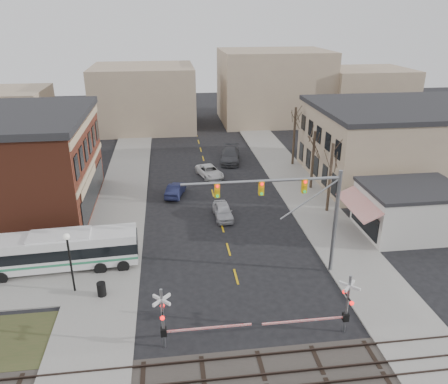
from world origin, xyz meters
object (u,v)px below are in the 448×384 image
Objects in this scene: car_b at (176,190)px; pedestrian_near at (127,254)px; trash_bin at (102,289)px; traffic_signal_mast at (296,202)px; street_lamp at (69,251)px; car_d at (230,155)px; rr_crossing_east at (340,306)px; car_a at (223,211)px; pedestrian_far at (106,237)px; rr_crossing_west at (170,319)px; transit_bus at (62,250)px; car_c at (210,172)px.

pedestrian_near reaches higher than car_b.
traffic_signal_mast is at bearing 4.54° from trash_bin.
street_lamp is 0.78× the size of car_d.
street_lamp reaches higher than rr_crossing_east.
pedestrian_far is (-10.19, -4.25, 0.26)m from car_a.
street_lamp is 3.41m from trash_bin.
pedestrian_far is at bearing -111.95° from car_d.
rr_crossing_west is 17.42m from car_a.
street_lamp is at bearing -140.40° from car_a.
pedestrian_far is at bearing 157.34° from traffic_signal_mast.
transit_bus is 11.44× the size of trash_bin.
trash_bin is at bearing 159.29° from rr_crossing_east.
traffic_signal_mast reaches higher than car_b.
car_d reaches higher than car_a.
pedestrian_near is (-12.09, 2.65, -4.75)m from traffic_signal_mast.
traffic_signal_mast is 18.65m from car_b.
car_c is at bearing -110.70° from car_d.
rr_crossing_east is 17.43m from car_a.
car_d is at bearing -44.31° from pedestrian_near.
car_b is (0.86, 22.50, -1.30)m from rr_crossing_west.
car_c is at bearing 61.75° from street_lamp.
transit_bus is 22.42m from car_c.
car_a is at bearing 72.86° from rr_crossing_west.
pedestrian_near is at bearing -110.50° from pedestrian_far.
transit_bus is 1.01× the size of traffic_signal_mast.
car_a is at bearing -66.78° from pedestrian_near.
car_a is 2.42× the size of pedestrian_far.
car_d is (3.05, 16.30, 0.15)m from car_a.
street_lamp is at bearing -155.32° from pedestrian_far.
car_d is at bearing 5.53° from pedestrian_far.
car_d is (14.74, 26.69, -2.46)m from street_lamp.
pedestrian_far is at bearing 93.74° from trash_bin.
transit_bus reaches higher than car_c.
trash_bin is 0.21× the size of car_c.
car_a is (5.12, 16.60, -1.29)m from rr_crossing_west.
transit_bus is 1.95× the size of car_d.
car_c is at bearing 88.69° from car_a.
rr_crossing_east reaches higher than pedestrian_far.
car_a is 11.13m from pedestrian_near.
rr_crossing_west is 9.96m from rr_crossing_east.
rr_crossing_east is at bearing 127.17° from car_b.
traffic_signal_mast is at bearing -95.62° from car_c.
car_b is at bearing 65.49° from street_lamp.
street_lamp is 5.05m from pedestrian_near.
car_c is 2.82× the size of pedestrian_far.
car_a is at bearing 29.13° from transit_bus.
car_c is 2.51× the size of pedestrian_near.
car_a is (-4.84, 16.69, -1.29)m from rr_crossing_east.
pedestrian_near is (-11.31, -23.74, 0.22)m from car_d.
rr_crossing_east is at bearing -96.07° from car_c.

